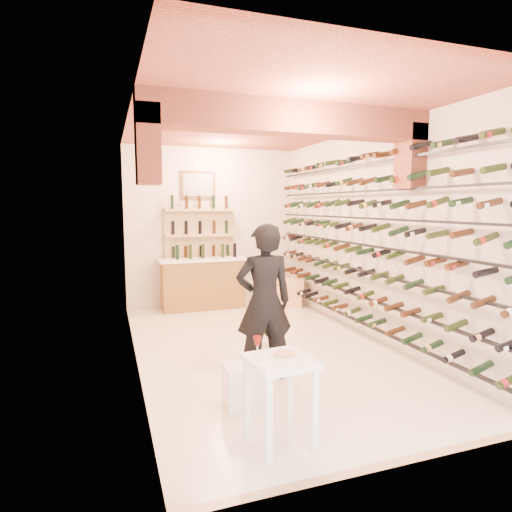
{
  "coord_description": "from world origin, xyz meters",
  "views": [
    {
      "loc": [
        -2.05,
        -5.59,
        2.03
      ],
      "look_at": [
        0.0,
        0.3,
        1.3
      ],
      "focal_mm": 29.99,
      "sensor_mm": 36.0,
      "label": 1
    }
  ],
  "objects_px": {
    "person": "(264,302)",
    "crate_lower": "(290,300)",
    "wine_rack": "(358,238)",
    "white_stool": "(242,386)",
    "tasting_table": "(280,374)",
    "chrome_barstool": "(268,322)",
    "back_counter": "(203,282)"
  },
  "relations": [
    {
      "from": "white_stool",
      "to": "chrome_barstool",
      "type": "bearing_deg",
      "value": 60.45
    },
    {
      "from": "tasting_table",
      "to": "chrome_barstool",
      "type": "relative_size",
      "value": 1.34
    },
    {
      "from": "chrome_barstool",
      "to": "crate_lower",
      "type": "distance_m",
      "value": 2.63
    },
    {
      "from": "person",
      "to": "chrome_barstool",
      "type": "bearing_deg",
      "value": -109.45
    },
    {
      "from": "tasting_table",
      "to": "white_stool",
      "type": "relative_size",
      "value": 2.13
    },
    {
      "from": "chrome_barstool",
      "to": "wine_rack",
      "type": "bearing_deg",
      "value": 2.35
    },
    {
      "from": "wine_rack",
      "to": "person",
      "type": "bearing_deg",
      "value": -151.84
    },
    {
      "from": "crate_lower",
      "to": "wine_rack",
      "type": "bearing_deg",
      "value": -86.3
    },
    {
      "from": "wine_rack",
      "to": "white_stool",
      "type": "bearing_deg",
      "value": -145.43
    },
    {
      "from": "back_counter",
      "to": "tasting_table",
      "type": "distance_m",
      "value": 5.05
    },
    {
      "from": "chrome_barstool",
      "to": "crate_lower",
      "type": "xyz_separation_m",
      "value": [
        1.33,
        2.26,
        -0.26
      ]
    },
    {
      "from": "back_counter",
      "to": "crate_lower",
      "type": "distance_m",
      "value": 1.79
    },
    {
      "from": "chrome_barstool",
      "to": "crate_lower",
      "type": "relative_size",
      "value": 1.45
    },
    {
      "from": "wine_rack",
      "to": "chrome_barstool",
      "type": "height_order",
      "value": "wine_rack"
    },
    {
      "from": "white_stool",
      "to": "chrome_barstool",
      "type": "distance_m",
      "value": 1.81
    },
    {
      "from": "back_counter",
      "to": "chrome_barstool",
      "type": "relative_size",
      "value": 2.48
    },
    {
      "from": "person",
      "to": "chrome_barstool",
      "type": "xyz_separation_m",
      "value": [
        0.42,
        0.95,
        -0.52
      ]
    },
    {
      "from": "crate_lower",
      "to": "white_stool",
      "type": "bearing_deg",
      "value": -120.06
    },
    {
      "from": "wine_rack",
      "to": "person",
      "type": "xyz_separation_m",
      "value": [
        -1.89,
        -1.01,
        -0.63
      ]
    },
    {
      "from": "person",
      "to": "crate_lower",
      "type": "distance_m",
      "value": 3.74
    },
    {
      "from": "chrome_barstool",
      "to": "white_stool",
      "type": "bearing_deg",
      "value": -119.55
    },
    {
      "from": "wine_rack",
      "to": "white_stool",
      "type": "distance_m",
      "value": 3.16
    },
    {
      "from": "wine_rack",
      "to": "crate_lower",
      "type": "xyz_separation_m",
      "value": [
        -0.14,
        2.2,
        -1.41
      ]
    },
    {
      "from": "back_counter",
      "to": "person",
      "type": "relative_size",
      "value": 0.93
    },
    {
      "from": "wine_rack",
      "to": "crate_lower",
      "type": "height_order",
      "value": "wine_rack"
    },
    {
      "from": "person",
      "to": "crate_lower",
      "type": "xyz_separation_m",
      "value": [
        1.75,
        3.21,
        -0.78
      ]
    },
    {
      "from": "tasting_table",
      "to": "chrome_barstool",
      "type": "distance_m",
      "value": 2.47
    },
    {
      "from": "back_counter",
      "to": "chrome_barstool",
      "type": "bearing_deg",
      "value": -82.39
    },
    {
      "from": "wine_rack",
      "to": "tasting_table",
      "type": "height_order",
      "value": "wine_rack"
    },
    {
      "from": "tasting_table",
      "to": "chrome_barstool",
      "type": "bearing_deg",
      "value": 65.92
    },
    {
      "from": "back_counter",
      "to": "white_stool",
      "type": "xyz_separation_m",
      "value": [
        -0.52,
        -4.27,
        -0.32
      ]
    },
    {
      "from": "tasting_table",
      "to": "crate_lower",
      "type": "bearing_deg",
      "value": 59.84
    }
  ]
}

